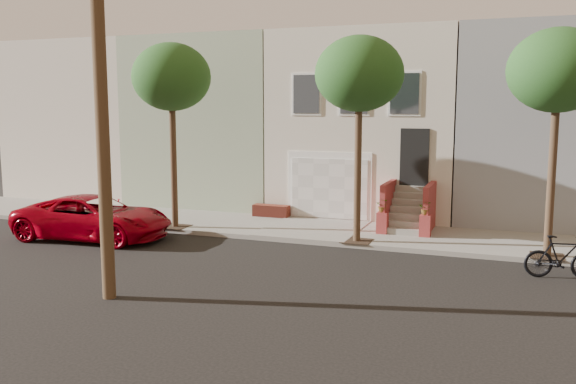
% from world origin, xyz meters
% --- Properties ---
extents(ground, '(90.00, 90.00, 0.00)m').
position_xyz_m(ground, '(0.00, 0.00, 0.00)').
color(ground, black).
rests_on(ground, ground).
extents(sidewalk, '(40.00, 3.70, 0.15)m').
position_xyz_m(sidewalk, '(0.00, 5.35, 0.07)').
color(sidewalk, gray).
rests_on(sidewalk, ground).
extents(house_row, '(33.10, 11.70, 7.00)m').
position_xyz_m(house_row, '(0.00, 11.19, 3.64)').
color(house_row, beige).
rests_on(house_row, sidewalk).
extents(tree_left, '(2.70, 2.57, 6.30)m').
position_xyz_m(tree_left, '(-5.50, 3.90, 5.26)').
color(tree_left, '#2D2116').
rests_on(tree_left, sidewalk).
extents(tree_mid, '(2.70, 2.57, 6.30)m').
position_xyz_m(tree_mid, '(1.00, 3.90, 5.26)').
color(tree_mid, '#2D2116').
rests_on(tree_mid, sidewalk).
extents(tree_right, '(2.70, 2.57, 6.30)m').
position_xyz_m(tree_right, '(6.50, 3.90, 5.26)').
color(tree_right, '#2D2116').
rests_on(tree_right, sidewalk).
extents(pickup_truck, '(5.31, 2.77, 1.43)m').
position_xyz_m(pickup_truck, '(-7.32, 1.83, 0.71)').
color(pickup_truck, '#990010').
rests_on(pickup_truck, ground).
extents(motorcycle, '(1.90, 0.85, 1.11)m').
position_xyz_m(motorcycle, '(6.78, 2.17, 0.55)').
color(motorcycle, black).
rests_on(motorcycle, ground).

